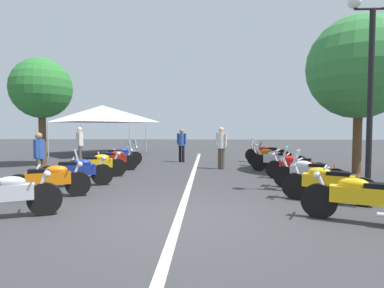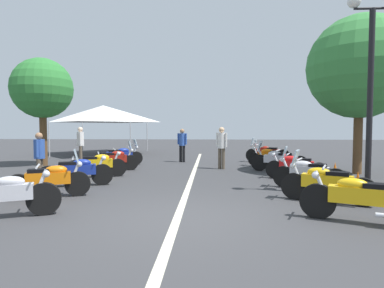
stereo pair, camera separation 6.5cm
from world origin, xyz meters
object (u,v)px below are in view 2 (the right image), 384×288
object	(u,v)px
motorcycle_right_row_2	(308,173)
traffic_cone_1	(335,172)
motorcycle_left_row_1	(50,179)
motorcycle_left_row_2	(76,171)
motorcycle_right_row_3	(296,166)
roadside_tree_0	(360,67)
bystander_0	(182,143)
bystander_2	(222,144)
motorcycle_right_row_0	(362,198)
motorcycle_right_row_5	(270,156)
motorcycle_right_row_4	(278,160)
motorcycle_left_row_0	(1,195)
motorcycle_right_row_1	(326,183)
motorcycle_left_row_4	(114,159)
bystander_1	(81,142)
street_lamp_twin_globe	(371,60)
motorcycle_left_row_3	(97,164)
motorcycle_left_row_5	(120,155)
traffic_cone_0	(358,184)
bystander_3	(39,154)
motorcycle_right_row_6	(267,153)
roadside_tree_1	(42,89)
event_tent	(103,114)

from	to	relation	value
motorcycle_right_row_2	traffic_cone_1	world-z (taller)	motorcycle_right_row_2
motorcycle_left_row_1	motorcycle_left_row_2	bearing A→B (deg)	66.82
motorcycle_right_row_3	roadside_tree_0	bearing A→B (deg)	-127.38
bystander_0	bystander_2	size ratio (longest dim) A/B	0.95
motorcycle_right_row_0	motorcycle_right_row_5	xyz separation A→B (m)	(8.37, 0.05, -0.01)
motorcycle_right_row_3	motorcycle_right_row_4	bearing A→B (deg)	-60.79
bystander_0	motorcycle_left_row_0	bearing A→B (deg)	8.57
motorcycle_left_row_0	motorcycle_right_row_1	bearing A→B (deg)	-10.50
motorcycle_left_row_4	motorcycle_right_row_4	size ratio (longest dim) A/B	0.89
bystander_1	street_lamp_twin_globe	bearing A→B (deg)	-53.13
bystander_1	bystander_2	xyz separation A→B (m)	(-1.33, -6.63, -0.00)
motorcycle_left_row_4	motorcycle_right_row_1	size ratio (longest dim) A/B	0.98
motorcycle_right_row_3	bystander_0	world-z (taller)	bystander_0
motorcycle_left_row_1	motorcycle_left_row_3	distance (m)	3.21
bystander_1	motorcycle_left_row_2	bearing A→B (deg)	-89.12
traffic_cone_1	motorcycle_left_row_0	bearing A→B (deg)	120.23
motorcycle_left_row_5	motorcycle_right_row_4	xyz separation A→B (m)	(-1.70, -6.82, 0.01)
motorcycle_left_row_1	traffic_cone_0	world-z (taller)	motorcycle_left_row_1
bystander_3	bystander_2	bearing A→B (deg)	-159.32
motorcycle_right_row_3	traffic_cone_0	bearing A→B (deg)	136.67
traffic_cone_0	traffic_cone_1	bearing A→B (deg)	-6.34
motorcycle_right_row_1	bystander_0	size ratio (longest dim) A/B	1.16
traffic_cone_0	bystander_1	xyz separation A→B (m)	(6.22, 9.99, 0.75)
motorcycle_left_row_3	motorcycle_right_row_6	xyz separation A→B (m)	(5.08, -6.81, 0.02)
motorcycle_left_row_2	street_lamp_twin_globe	world-z (taller)	street_lamp_twin_globe
motorcycle_left_row_0	bystander_1	size ratio (longest dim) A/B	1.15
motorcycle_left_row_5	bystander_0	bearing A→B (deg)	2.61
motorcycle_left_row_5	motorcycle_right_row_4	distance (m)	7.03
motorcycle_left_row_1	motorcycle_left_row_4	distance (m)	4.90
motorcycle_right_row_6	roadside_tree_1	xyz separation A→B (m)	(-1.88, 10.47, 3.02)
motorcycle_right_row_1	motorcycle_left_row_0	bearing A→B (deg)	40.88
roadside_tree_1	roadside_tree_0	bearing A→B (deg)	-97.90
motorcycle_right_row_2	bystander_1	world-z (taller)	bystander_1
motorcycle_right_row_1	traffic_cone_1	bearing A→B (deg)	-88.23
motorcycle_right_row_2	motorcycle_right_row_0	bearing A→B (deg)	109.87
motorcycle_left_row_0	bystander_1	bearing A→B (deg)	78.81
motorcycle_left_row_4	bystander_3	size ratio (longest dim) A/B	1.19
motorcycle_left_row_2	motorcycle_right_row_5	bearing A→B (deg)	16.14
motorcycle_right_row_2	event_tent	bearing A→B (deg)	-28.74
motorcycle_right_row_6	traffic_cone_0	world-z (taller)	motorcycle_right_row_6
motorcycle_left_row_1	bystander_1	size ratio (longest dim) A/B	1.06
street_lamp_twin_globe	traffic_cone_0	distance (m)	3.14
bystander_1	roadside_tree_0	bearing A→B (deg)	-32.48
motorcycle_right_row_2	motorcycle_right_row_4	distance (m)	3.43
motorcycle_left_row_5	bystander_1	xyz separation A→B (m)	(0.38, 2.02, 0.58)
motorcycle_left_row_4	bystander_3	bearing A→B (deg)	-136.64
traffic_cone_1	motorcycle_left_row_1	bearing A→B (deg)	109.72
traffic_cone_1	bystander_3	distance (m)	9.43
motorcycle_right_row_2	bystander_0	size ratio (longest dim) A/B	1.15
motorcycle_right_row_3	roadside_tree_1	world-z (taller)	roadside_tree_1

